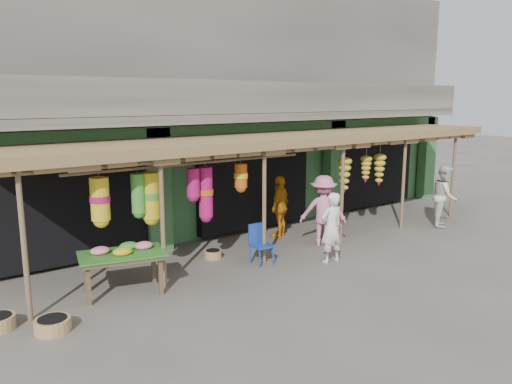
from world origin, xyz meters
TOP-DOWN VIEW (x-y plane):
  - ground at (0.00, 0.00)m, footprint 80.00×80.00m
  - building at (-0.00, 4.87)m, footprint 16.40×6.80m
  - awning at (-0.16, 0.80)m, footprint 14.00×2.70m
  - flower_table at (-4.76, -0.01)m, footprint 1.75×1.28m
  - blue_chair at (-1.61, -0.18)m, footprint 0.45×0.46m
  - basket_mid at (-6.32, -0.86)m, footprint 0.71×0.71m
  - basket_right at (-2.27, 0.75)m, footprint 0.47×0.47m
  - person_front at (-0.29, -1.11)m, footprint 0.61×0.43m
  - person_right at (4.69, -0.78)m, footprint 1.09×1.03m
  - person_vendor at (0.17, 1.23)m, footprint 1.05×0.82m
  - person_shopper at (0.50, -0.05)m, footprint 1.31×1.27m

SIDE VIEW (x-z plane):
  - ground at x=0.00m, z-range 0.00..0.00m
  - basket_right at x=-2.27m, z-range 0.00..0.19m
  - basket_mid at x=-6.32m, z-range 0.00..0.22m
  - blue_chair at x=-1.61m, z-range 0.05..0.96m
  - flower_table at x=-4.76m, z-range 0.29..1.24m
  - person_front at x=-0.29m, z-range 0.00..1.62m
  - person_vendor at x=0.17m, z-range 0.00..1.67m
  - person_right at x=4.69m, z-range 0.00..1.79m
  - person_shopper at x=0.50m, z-range 0.00..1.80m
  - awning at x=-0.16m, z-range 1.18..3.97m
  - building at x=0.00m, z-range -0.13..6.87m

